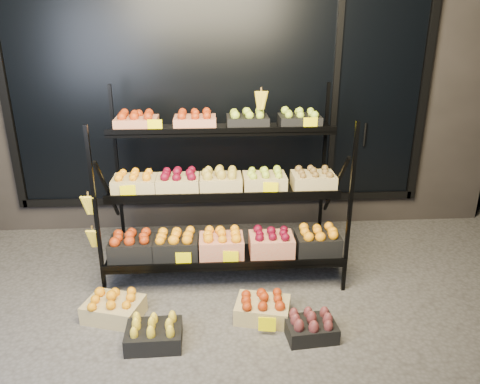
{
  "coord_description": "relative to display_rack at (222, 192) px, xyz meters",
  "views": [
    {
      "loc": [
        -0.09,
        -3.28,
        2.27
      ],
      "look_at": [
        0.14,
        0.55,
        0.8
      ],
      "focal_mm": 35.0,
      "sensor_mm": 36.0,
      "label": 1
    }
  ],
  "objects": [
    {
      "name": "floor_crate_midright",
      "position": [
        0.3,
        -0.77,
        -0.69
      ],
      "size": [
        0.48,
        0.4,
        0.21
      ],
      "rotation": [
        0.0,
        0.0,
        -0.24
      ],
      "color": "tan",
      "rests_on": "ground"
    },
    {
      "name": "tag_floor_b",
      "position": [
        0.3,
        -1.0,
        -0.73
      ],
      "size": [
        0.13,
        0.01,
        0.12
      ],
      "primitive_type": "cube",
      "color": "#FCEB00",
      "rests_on": "ground"
    },
    {
      "name": "floor_crate_left",
      "position": [
        -0.88,
        -0.7,
        -0.69
      ],
      "size": [
        0.51,
        0.43,
        0.21
      ],
      "rotation": [
        0.0,
        0.0,
        -0.3
      ],
      "color": "tan",
      "rests_on": "ground"
    },
    {
      "name": "floor_crate_right",
      "position": [
        0.63,
        -1.03,
        -0.7
      ],
      "size": [
        0.39,
        0.3,
        0.19
      ],
      "rotation": [
        0.0,
        0.0,
        0.09
      ],
      "color": "black",
      "rests_on": "ground"
    },
    {
      "name": "building",
      "position": [
        0.02,
        1.99,
        0.96
      ],
      "size": [
        6.0,
        2.08,
        3.5
      ],
      "color": "#2D2826",
      "rests_on": "ground"
    },
    {
      "name": "display_rack",
      "position": [
        0.0,
        0.0,
        0.0
      ],
      "size": [
        2.18,
        1.02,
        1.75
      ],
      "color": "black",
      "rests_on": "ground"
    },
    {
      "name": "ground",
      "position": [
        0.02,
        -0.6,
        -0.79
      ],
      "size": [
        24.0,
        24.0,
        0.0
      ],
      "primitive_type": "plane",
      "color": "#514F4C",
      "rests_on": "ground"
    },
    {
      "name": "floor_crate_midleft",
      "position": [
        -0.53,
        -1.05,
        -0.69
      ],
      "size": [
        0.41,
        0.31,
        0.2
      ],
      "rotation": [
        0.0,
        0.0,
        0.02
      ],
      "color": "black",
      "rests_on": "ground"
    }
  ]
}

